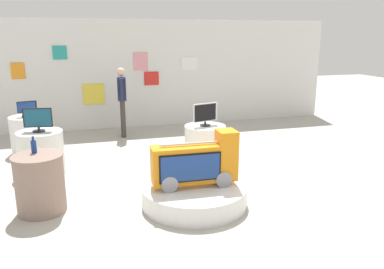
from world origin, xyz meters
name	(u,v)px	position (x,y,z in m)	size (l,w,h in m)	color
ground_plane	(203,198)	(0.00, 0.00, 0.00)	(30.00, 30.00, 0.00)	#B2ADA3
back_wall_display	(146,74)	(-0.02, 5.01, 1.41)	(10.36, 0.13, 2.81)	silver
main_display_pedestal	(194,195)	(-0.19, -0.17, 0.14)	(1.54, 1.54, 0.29)	silver
novelty_firetruck_tv	(196,164)	(-0.17, -0.17, 0.62)	(1.24, 0.41, 0.80)	gray
display_pedestal_left_rear	(30,135)	(-2.80, 3.22, 0.39)	(0.78, 0.78, 0.78)	silver
tv_on_left_rear	(27,109)	(-2.80, 3.22, 0.94)	(0.38, 0.24, 0.32)	black
display_pedestal_center_rear	(205,146)	(0.48, 1.43, 0.39)	(0.77, 0.77, 0.78)	silver
tv_on_center_rear	(205,114)	(0.48, 1.42, 1.01)	(0.49, 0.20, 0.42)	black
display_pedestal_right_rear	(41,153)	(-2.45, 1.81, 0.39)	(0.79, 0.79, 0.78)	silver
tv_on_right_rear	(38,119)	(-2.45, 1.80, 1.00)	(0.49, 0.21, 0.42)	black
side_table_round	(40,183)	(-2.32, 0.19, 0.42)	(0.69, 0.69, 0.83)	gray
bottle_on_side_table	(34,146)	(-2.37, 0.31, 0.93)	(0.07, 0.07, 0.24)	navy
shopper_browsing_near_truck	(122,97)	(-0.77, 4.03, 0.98)	(0.24, 0.56, 1.66)	#38332D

